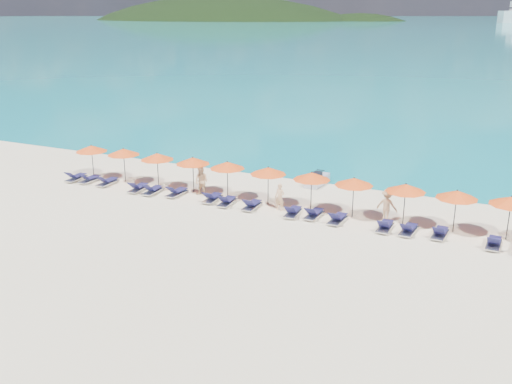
% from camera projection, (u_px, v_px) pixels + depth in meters
% --- Properties ---
extents(ground, '(1400.00, 1400.00, 0.00)m').
position_uv_depth(ground, '(231.00, 230.00, 29.31)').
color(ground, beige).
extents(headland_main, '(374.00, 242.00, 126.50)m').
position_uv_depth(headland_main, '(220.00, 56.00, 628.04)').
color(headland_main, black).
rests_on(headland_main, ground).
extents(headland_small, '(162.00, 126.00, 85.50)m').
position_uv_depth(headland_small, '(358.00, 57.00, 582.85)').
color(headland_small, black).
rests_on(headland_small, ground).
extents(jetski, '(1.00, 2.40, 0.84)m').
position_uv_depth(jetski, '(317.00, 180.00, 36.82)').
color(jetski, '#B0AFC2').
rests_on(jetski, ground).
extents(beachgoer_a, '(0.60, 0.42, 1.56)m').
position_uv_depth(beachgoer_a, '(280.00, 197.00, 32.00)').
color(beachgoer_a, '#DEAB79').
rests_on(beachgoer_a, ground).
extents(beachgoer_b, '(0.92, 0.58, 1.81)m').
position_uv_depth(beachgoer_b, '(201.00, 181.00, 34.53)').
color(beachgoer_b, '#DEAB79').
rests_on(beachgoer_b, ground).
extents(beachgoer_c, '(1.21, 0.69, 1.78)m').
position_uv_depth(beachgoer_c, '(387.00, 205.00, 30.37)').
color(beachgoer_c, '#DEAB79').
rests_on(beachgoer_c, ground).
extents(umbrella_0, '(2.10, 2.10, 2.28)m').
position_uv_depth(umbrella_0, '(91.00, 148.00, 37.90)').
color(umbrella_0, black).
rests_on(umbrella_0, ground).
extents(umbrella_1, '(2.10, 2.10, 2.28)m').
position_uv_depth(umbrella_1, '(123.00, 152.00, 37.02)').
color(umbrella_1, black).
rests_on(umbrella_1, ground).
extents(umbrella_2, '(2.10, 2.10, 2.28)m').
position_uv_depth(umbrella_2, '(157.00, 156.00, 35.83)').
color(umbrella_2, black).
rests_on(umbrella_2, ground).
extents(umbrella_3, '(2.10, 2.10, 2.28)m').
position_uv_depth(umbrella_3, '(193.00, 161.00, 34.83)').
color(umbrella_3, black).
rests_on(umbrella_3, ground).
extents(umbrella_4, '(2.10, 2.10, 2.28)m').
position_uv_depth(umbrella_4, '(227.00, 165.00, 33.83)').
color(umbrella_4, black).
rests_on(umbrella_4, ground).
extents(umbrella_5, '(2.10, 2.10, 2.28)m').
position_uv_depth(umbrella_5, '(268.00, 171.00, 32.65)').
color(umbrella_5, black).
rests_on(umbrella_5, ground).
extents(umbrella_6, '(2.10, 2.10, 2.28)m').
position_uv_depth(umbrella_6, '(312.00, 176.00, 31.61)').
color(umbrella_6, black).
rests_on(umbrella_6, ground).
extents(umbrella_7, '(2.10, 2.10, 2.28)m').
position_uv_depth(umbrella_7, '(354.00, 182.00, 30.59)').
color(umbrella_7, black).
rests_on(umbrella_7, ground).
extents(umbrella_8, '(2.10, 2.10, 2.28)m').
position_uv_depth(umbrella_8, '(406.00, 188.00, 29.52)').
color(umbrella_8, black).
rests_on(umbrella_8, ground).
extents(umbrella_9, '(2.10, 2.10, 2.28)m').
position_uv_depth(umbrella_9, '(457.00, 194.00, 28.46)').
color(umbrella_9, black).
rests_on(umbrella_9, ground).
extents(umbrella_10, '(2.10, 2.10, 2.28)m').
position_uv_depth(umbrella_10, '(511.00, 201.00, 27.53)').
color(umbrella_10, black).
rests_on(umbrella_10, ground).
extents(lounger_0, '(0.72, 1.74, 0.66)m').
position_uv_depth(lounger_0, '(76.00, 177.00, 37.76)').
color(lounger_0, silver).
rests_on(lounger_0, ground).
extents(lounger_1, '(0.69, 1.73, 0.66)m').
position_uv_depth(lounger_1, '(90.00, 179.00, 37.38)').
color(lounger_1, silver).
rests_on(lounger_1, ground).
extents(lounger_2, '(0.64, 1.71, 0.66)m').
position_uv_depth(lounger_2, '(107.00, 182.00, 36.79)').
color(lounger_2, silver).
rests_on(lounger_2, ground).
extents(lounger_3, '(0.77, 1.75, 0.66)m').
position_uv_depth(lounger_3, '(138.00, 188.00, 35.55)').
color(lounger_3, silver).
rests_on(lounger_3, ground).
extents(lounger_4, '(0.70, 1.73, 0.66)m').
position_uv_depth(lounger_4, '(153.00, 190.00, 35.08)').
color(lounger_4, silver).
rests_on(lounger_4, ground).
extents(lounger_5, '(0.69, 1.73, 0.66)m').
position_uv_depth(lounger_5, '(177.00, 192.00, 34.68)').
color(lounger_5, silver).
rests_on(lounger_5, ground).
extents(lounger_6, '(0.69, 1.72, 0.66)m').
position_uv_depth(lounger_6, '(212.00, 198.00, 33.64)').
color(lounger_6, silver).
rests_on(lounger_6, ground).
extents(lounger_7, '(0.78, 1.75, 0.66)m').
position_uv_depth(lounger_7, '(227.00, 201.00, 33.04)').
color(lounger_7, silver).
rests_on(lounger_7, ground).
extents(lounger_8, '(0.68, 1.72, 0.66)m').
position_uv_depth(lounger_8, '(252.00, 205.00, 32.41)').
color(lounger_8, silver).
rests_on(lounger_8, ground).
extents(lounger_9, '(0.77, 1.75, 0.66)m').
position_uv_depth(lounger_9, '(293.00, 212.00, 31.31)').
color(lounger_9, silver).
rests_on(lounger_9, ground).
extents(lounger_10, '(0.69, 1.72, 0.66)m').
position_uv_depth(lounger_10, '(314.00, 214.00, 31.01)').
color(lounger_10, silver).
rests_on(lounger_10, ground).
extents(lounger_11, '(0.71, 1.73, 0.66)m').
position_uv_depth(lounger_11, '(338.00, 218.00, 30.29)').
color(lounger_11, silver).
rests_on(lounger_11, ground).
extents(lounger_12, '(0.63, 1.70, 0.66)m').
position_uv_depth(lounger_12, '(385.00, 226.00, 29.24)').
color(lounger_12, silver).
rests_on(lounger_12, ground).
extents(lounger_13, '(0.74, 1.74, 0.66)m').
position_uv_depth(lounger_13, '(408.00, 229.00, 28.80)').
color(lounger_13, silver).
rests_on(lounger_13, ground).
extents(lounger_14, '(0.69, 1.72, 0.66)m').
position_uv_depth(lounger_14, '(440.00, 233.00, 28.37)').
color(lounger_14, silver).
rests_on(lounger_14, ground).
extents(lounger_15, '(0.68, 1.72, 0.66)m').
position_uv_depth(lounger_15, '(494.00, 243.00, 27.14)').
color(lounger_15, silver).
rests_on(lounger_15, ground).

